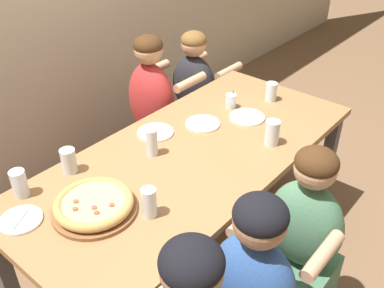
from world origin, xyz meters
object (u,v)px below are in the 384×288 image
at_px(drinking_glass_a, 152,143).
at_px(drinking_glass_e, 69,162).
at_px(empty_plate_a, 155,132).
at_px(empty_plate_c, 247,117).
at_px(pizza_board_main, 94,205).
at_px(drinking_glass_b, 271,92).
at_px(diner_far_midright, 153,123).
at_px(cocktail_glass_blue, 231,102).
at_px(empty_plate_b, 203,124).
at_px(drinking_glass_f, 20,185).
at_px(diner_far_right, 194,105).
at_px(drinking_glass_c, 149,204).
at_px(empty_plate_d, 21,220).
at_px(drinking_glass_d, 272,133).
at_px(diner_near_center, 299,252).

xyz_separation_m(drinking_glass_a, drinking_glass_e, (-0.37, 0.21, -0.01)).
relative_size(empty_plate_a, empty_plate_c, 0.97).
relative_size(pizza_board_main, drinking_glass_b, 3.15).
bearing_deg(drinking_glass_b, diner_far_midright, 120.65).
bearing_deg(drinking_glass_a, diner_far_midright, 45.16).
xyz_separation_m(cocktail_glass_blue, drinking_glass_a, (-0.68, 0.01, 0.03)).
relative_size(empty_plate_b, drinking_glass_f, 1.50).
relative_size(empty_plate_b, diner_far_right, 0.19).
distance_m(pizza_board_main, drinking_glass_c, 0.25).
bearing_deg(drinking_glass_f, empty_plate_d, -123.55).
bearing_deg(drinking_glass_b, pizza_board_main, 178.49).
bearing_deg(drinking_glass_d, empty_plate_b, 101.33).
height_order(pizza_board_main, cocktail_glass_blue, cocktail_glass_blue).
xyz_separation_m(cocktail_glass_blue, drinking_glass_f, (-1.30, 0.24, 0.02)).
bearing_deg(empty_plate_a, diner_far_right, 25.92).
bearing_deg(drinking_glass_b, empty_plate_c, -176.79).
bearing_deg(drinking_glass_e, empty_plate_d, -159.78).
height_order(drinking_glass_c, diner_near_center, diner_near_center).
distance_m(empty_plate_a, diner_near_center, 0.99).
relative_size(drinking_glass_a, diner_near_center, 0.14).
bearing_deg(diner_far_midright, drinking_glass_a, -44.84).
height_order(drinking_glass_b, diner_far_midright, diner_far_midright).
height_order(empty_plate_b, drinking_glass_a, drinking_glass_a).
height_order(empty_plate_d, diner_near_center, diner_near_center).
height_order(pizza_board_main, drinking_glass_f, drinking_glass_f).
xyz_separation_m(cocktail_glass_blue, diner_near_center, (-0.53, -0.81, -0.33)).
height_order(drinking_glass_d, diner_near_center, diner_near_center).
xyz_separation_m(pizza_board_main, diner_near_center, (0.62, -0.71, -0.32)).
bearing_deg(diner_far_midright, diner_far_right, 90.00).
xyz_separation_m(empty_plate_a, empty_plate_d, (-0.88, -0.06, 0.00)).
bearing_deg(pizza_board_main, diner_near_center, -48.55).
relative_size(pizza_board_main, empty_plate_a, 1.84).
bearing_deg(drinking_glass_d, cocktail_glass_blue, 64.80).
bearing_deg(diner_far_midright, empty_plate_b, -12.45).
height_order(empty_plate_a, empty_plate_c, same).
height_order(empty_plate_a, drinking_glass_f, drinking_glass_f).
xyz_separation_m(empty_plate_c, drinking_glass_a, (-0.64, 0.17, 0.06)).
distance_m(pizza_board_main, diner_near_center, 0.99).
bearing_deg(drinking_glass_c, diner_far_right, 32.80).
distance_m(empty_plate_b, drinking_glass_f, 1.05).
height_order(cocktail_glass_blue, drinking_glass_a, drinking_glass_a).
relative_size(drinking_glass_d, diner_far_right, 0.13).
bearing_deg(empty_plate_a, drinking_glass_d, -59.28).
distance_m(drinking_glass_a, drinking_glass_f, 0.66).
bearing_deg(drinking_glass_a, drinking_glass_e, 150.76).
relative_size(empty_plate_d, drinking_glass_d, 1.32).
relative_size(empty_plate_b, diner_near_center, 0.19).
distance_m(empty_plate_a, diner_far_midright, 0.60).
distance_m(drinking_glass_e, diner_far_right, 1.42).
relative_size(drinking_glass_b, drinking_glass_f, 0.89).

